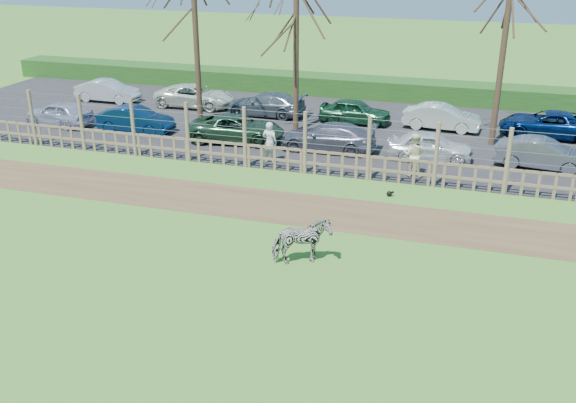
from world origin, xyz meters
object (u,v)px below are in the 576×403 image
(visitor_b, at_px, (414,155))
(car_4, at_px, (430,146))
(car_11, at_px, (442,117))
(car_2, at_px, (237,129))
(tree_left, at_px, (194,9))
(car_8, at_px, (195,96))
(crow, at_px, (390,193))
(car_1, at_px, (135,120))
(car_5, at_px, (543,154))
(car_7, at_px, (108,91))
(car_10, at_px, (355,111))
(car_9, at_px, (266,104))
(car_0, at_px, (59,113))
(tree_mid, at_px, (296,27))
(tree_right, at_px, (506,25))
(visitor_a, at_px, (270,142))
(car_3, at_px, (328,137))
(car_12, at_px, (548,124))
(zebra, at_px, (301,241))

(visitor_b, distance_m, car_4, 2.26)
(car_11, bearing_deg, car_2, 123.14)
(tree_left, bearing_deg, car_8, 118.03)
(crow, distance_m, car_1, 13.56)
(car_4, bearing_deg, visitor_b, 165.22)
(car_5, distance_m, car_11, 6.27)
(car_5, relative_size, car_7, 1.00)
(tree_left, distance_m, car_10, 9.10)
(tree_left, height_order, car_4, tree_left)
(tree_left, relative_size, car_5, 2.16)
(car_7, xyz_separation_m, car_9, (9.47, -0.29, 0.00))
(car_0, bearing_deg, car_9, 125.05)
(car_8, bearing_deg, crow, -129.08)
(car_0, height_order, car_11, same)
(car_2, xyz_separation_m, car_10, (4.49, 4.59, 0.00))
(tree_mid, height_order, tree_right, tree_right)
(car_0, distance_m, car_11, 18.62)
(car_1, relative_size, car_8, 0.84)
(visitor_a, distance_m, car_3, 2.99)
(crow, relative_size, car_1, 0.07)
(visitor_b, bearing_deg, tree_right, -114.74)
(tree_left, distance_m, car_1, 5.84)
(car_4, bearing_deg, car_0, 86.05)
(car_4, bearing_deg, car_5, -91.24)
(tree_mid, xyz_separation_m, car_0, (-11.36, -2.48, -4.23))
(tree_right, xyz_separation_m, visitor_b, (-2.89, -5.17, -4.34))
(car_8, bearing_deg, car_3, -121.57)
(tree_right, height_order, car_7, tree_right)
(car_8, distance_m, car_12, 17.98)
(zebra, height_order, visitor_a, visitor_a)
(car_0, height_order, car_8, same)
(car_1, xyz_separation_m, car_11, (13.83, 4.73, 0.00))
(car_2, height_order, car_7, same)
(car_7, bearing_deg, car_0, -175.30)
(car_7, distance_m, car_10, 14.17)
(tree_right, xyz_separation_m, car_3, (-6.80, -2.98, -4.60))
(tree_mid, bearing_deg, car_12, 12.37)
(car_4, relative_size, car_7, 0.97)
(car_9, bearing_deg, car_0, -60.72)
(car_3, distance_m, car_10, 4.65)
(car_12, bearing_deg, visitor_a, -54.31)
(visitor_b, height_order, car_4, visitor_b)
(tree_mid, xyz_separation_m, car_1, (-7.20, -2.42, -4.23))
(car_7, bearing_deg, tree_mid, -101.75)
(car_3, bearing_deg, car_8, -122.12)
(car_7, distance_m, car_12, 23.17)
(crow, bearing_deg, car_5, 41.05)
(zebra, xyz_separation_m, car_4, (2.59, 10.32, -0.05))
(car_7, bearing_deg, car_2, -116.74)
(car_12, bearing_deg, visitor_b, -34.05)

